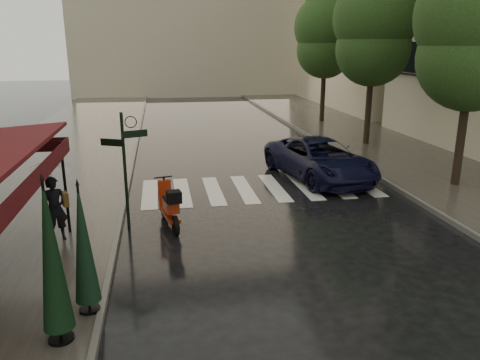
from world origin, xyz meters
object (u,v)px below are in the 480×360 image
object	(u,v)px
parasol_front	(51,256)
parasol_back	(83,244)
pedestrian_with_umbrella	(51,176)
scooter	(170,207)
parked_car	(320,159)

from	to	relation	value
parasol_front	parasol_back	world-z (taller)	parasol_front
pedestrian_with_umbrella	parasol_back	distance (m)	3.65
pedestrian_with_umbrella	scooter	distance (m)	3.04
parked_car	pedestrian_with_umbrella	bearing A→B (deg)	-162.60
parked_car	parasol_back	size ratio (longest dim) A/B	2.15
scooter	parasol_back	xyz separation A→B (m)	(-1.54, -4.11, 0.84)
parasol_front	scooter	bearing A→B (deg)	69.23
parked_car	parasol_back	xyz separation A→B (m)	(-7.03, -8.03, 0.70)
pedestrian_with_umbrella	parasol_front	distance (m)	4.35
parked_car	parasol_front	bearing A→B (deg)	-141.56
pedestrian_with_umbrella	parasol_front	bearing A→B (deg)	-100.78
pedestrian_with_umbrella	parasol_front	size ratio (longest dim) A/B	0.88
pedestrian_with_umbrella	scooter	xyz separation A→B (m)	(2.73, 0.67, -1.16)
scooter	parasol_front	distance (m)	5.37
pedestrian_with_umbrella	parasol_back	xyz separation A→B (m)	(1.19, -3.44, -0.31)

